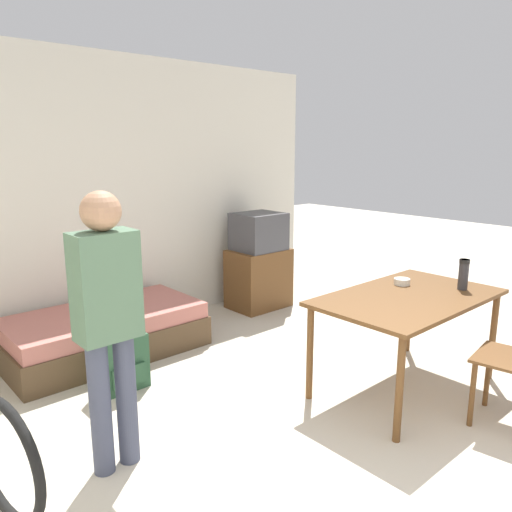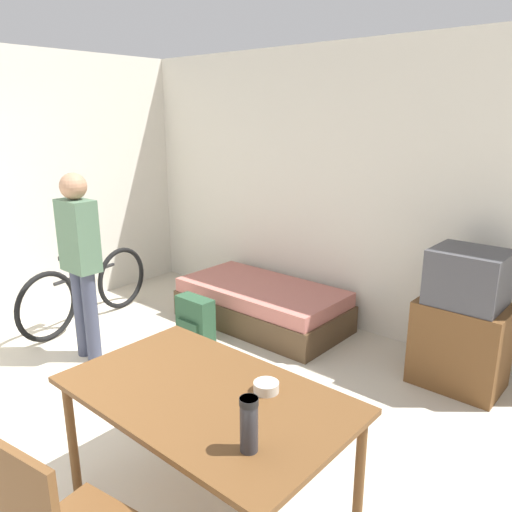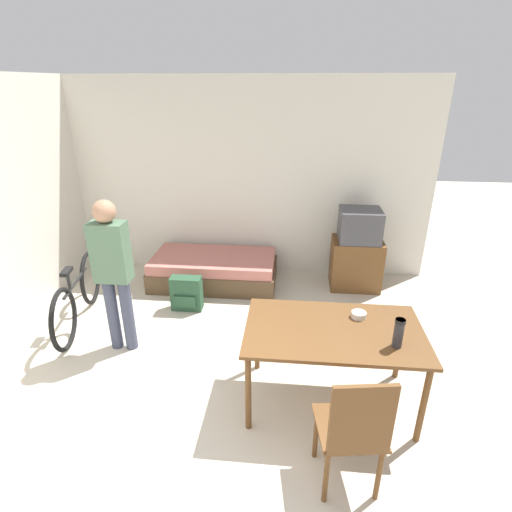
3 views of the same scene
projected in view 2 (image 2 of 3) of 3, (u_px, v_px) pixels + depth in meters
The scene contains 10 objects.
wall_back at pixel (313, 187), 5.01m from camera, with size 5.48×0.06×2.70m.
wall_left at pixel (23, 187), 5.07m from camera, with size 0.06×4.69×2.70m.
daybed at pixel (262, 304), 5.05m from camera, with size 1.70×0.87×0.41m.
tv at pixel (463, 323), 3.82m from camera, with size 0.66×0.48×1.10m.
dining_table at pixel (206, 405), 2.47m from camera, with size 1.45×0.87×0.75m.
bicycle at pixel (87, 290), 5.04m from camera, with size 0.36×1.62×0.76m.
person_standing at pixel (80, 255), 4.14m from camera, with size 0.34×0.22×1.61m.
thermos_flask at pixel (249, 422), 1.99m from camera, with size 0.08×0.08×0.24m.
mate_bowl at pixel (266, 387), 2.45m from camera, with size 0.13×0.13×0.05m.
backpack at pixel (195, 320), 4.65m from camera, with size 0.38×0.20×0.43m.
Camera 2 is at (2.84, -0.44, 2.06)m, focal length 35.00 mm.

